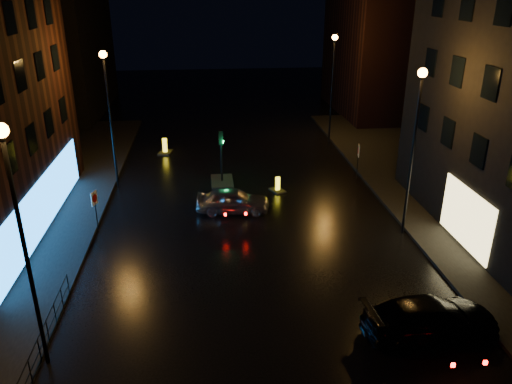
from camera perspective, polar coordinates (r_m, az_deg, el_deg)
ground at (r=20.14m, az=1.33°, el=-13.54°), size 120.00×120.00×0.00m
pavement_right at (r=31.32m, az=25.64°, el=-1.82°), size 12.00×44.00×0.15m
building_far_left at (r=53.15m, az=-21.95°, el=15.93°), size 8.00×16.00×14.00m
building_far_right at (r=51.38m, az=14.07°, el=15.54°), size 8.00×14.00×12.00m
street_lamp_lnear at (r=16.46m, az=-25.57°, el=-2.35°), size 0.44×0.44×8.37m
street_lamp_lfar at (r=31.26m, az=-16.55°, el=10.13°), size 0.44×0.44×8.37m
street_lamp_rnear at (r=25.03m, az=17.77°, el=6.98°), size 0.44×0.44×8.37m
street_lamp_rfar at (r=39.86m, az=8.78°, el=13.36°), size 0.44×0.44×8.37m
traffic_signal at (r=32.19m, az=-3.92°, el=1.96°), size 1.40×2.40×3.45m
guard_railing at (r=19.67m, az=-22.80°, el=-13.95°), size 0.05×6.04×1.00m
silver_hatchback at (r=27.92m, az=-2.68°, el=-0.95°), size 4.21×2.03×1.39m
dark_sedan at (r=19.64m, az=19.38°, el=-13.48°), size 5.20×2.49×1.46m
bollard_near at (r=30.87m, az=2.49°, el=0.45°), size 1.07×1.25×0.92m
bollard_far at (r=38.44m, az=-10.34°, el=4.75°), size 1.14×1.48×1.16m
road_sign_left at (r=26.65m, az=-17.96°, el=-1.06°), size 0.22×0.52×2.20m
road_sign_right at (r=32.93m, az=11.62°, el=4.33°), size 0.18×0.56×2.34m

